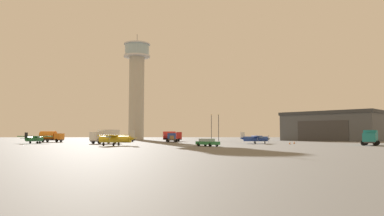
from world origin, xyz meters
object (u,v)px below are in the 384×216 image
Objects in this scene: traffic_cone_near_left at (197,144)px; traffic_cone_mid_apron at (294,142)px; truck_flatbed_blue at (172,138)px; control_tower at (137,83)px; truck_box_white at (106,136)px; airplane_blue at (255,138)px; light_post_east at (211,125)px; truck_box_teal at (370,137)px; airplane_green at (34,138)px; truck_fuel_tanker_orange at (51,136)px; car_green at (207,142)px; airplane_yellow at (116,138)px; truck_fuel_tanker_red at (172,136)px; traffic_cone_near_right at (290,143)px; car_black at (127,139)px; light_post_north at (219,125)px.

traffic_cone_mid_apron is at bearing 19.51° from traffic_cone_near_left.
truck_flatbed_blue is 29.07m from traffic_cone_near_left.
control_tower is 65.65m from truck_box_white.
airplane_blue is 34.84m from truck_box_white.
light_post_east is at bearing 178.34° from truck_box_white.
truck_box_teal is 0.76× the size of light_post_east.
airplane_green is 34.88m from truck_flatbed_blue.
truck_fuel_tanker_orange reaches higher than traffic_cone_near_left.
control_tower reaches higher than car_green.
airplane_yellow is 42.26m from truck_fuel_tanker_red.
truck_box_white is 41.75m from traffic_cone_near_right.
control_tower reaches higher than car_black.
traffic_cone_near_right is (38.78, -71.11, -22.64)m from control_tower.
airplane_yellow is 1.17× the size of light_post_north.
truck_fuel_tanker_orange is 49.87m from light_post_east.
airplane_blue is at bearing -132.46° from truck_flatbed_blue.
car_black is 47.47m from traffic_cone_mid_apron.
airplane_yellow is at bearing -56.78° from truck_box_teal.
airplane_yellow reaches higher than traffic_cone_mid_apron.
car_black is at bearing -167.01° from truck_fuel_tanker_red.
airplane_green is 16.74m from truck_box_white.
traffic_cone_mid_apron is at bearing -127.64° from truck_flatbed_blue.
control_tower is 47.93m from car_black.
truck_flatbed_blue is 0.96× the size of truck_box_white.
truck_box_teal is at bearing -35.23° from traffic_cone_near_right.
truck_box_teal is at bearing -60.91° from light_post_north.
car_black is at bearing 68.18° from truck_flatbed_blue.
truck_box_teal is 1.45× the size of car_black.
truck_fuel_tanker_red is (32.57, 22.59, 0.52)m from airplane_green.
light_post_north is (-23.48, 42.20, 3.42)m from truck_box_teal.
truck_fuel_tanker_orange reaches higher than truck_box_teal.
car_black reaches higher than traffic_cone_mid_apron.
traffic_cone_mid_apron is at bearing -53.87° from truck_fuel_tanker_red.
truck_box_teal is at bearing -6.76° from traffic_cone_near_left.
airplane_green is 72.90m from truck_box_teal.
light_post_north is (47.57, 7.76, 3.39)m from truck_fuel_tanker_orange.
car_black is (-13.03, -4.38, -0.97)m from truck_fuel_tanker_red.
airplane_blue is 27.52m from light_post_north.
airplane_yellow is 39.80m from truck_fuel_tanker_orange.
truck_box_teal is 10.43× the size of traffic_cone_near_left.
airplane_green is at bearing -107.07° from control_tower.
car_green is 7.45m from traffic_cone_near_left.
control_tower is at bearing 126.54° from light_post_north.
truck_fuel_tanker_orange is (-22.09, 33.11, 0.29)m from airplane_yellow.
truck_fuel_tanker_red reaches higher than traffic_cone_near_right.
airplane_green is 1.23× the size of truck_box_white.
truck_box_teal reaches higher than airplane_blue.
light_post_east is 9.71m from light_post_north.
truck_box_white is (-53.58, 18.04, 0.14)m from truck_box_teal.
truck_fuel_tanker_red is (11.28, 40.72, 0.33)m from airplane_yellow.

